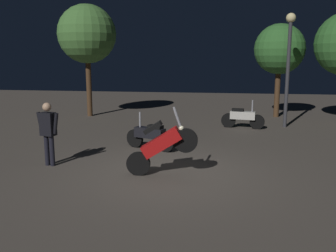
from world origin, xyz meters
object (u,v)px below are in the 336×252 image
object	(u,v)px
motorcycle_white_parked_left	(243,117)
person_rider_beside	(48,129)
motorcycle_red_foreground	(161,145)
streetlamp_near	(289,55)
motorcycle_black_parked_right	(150,135)

from	to	relation	value
motorcycle_white_parked_left	person_rider_beside	bearing A→B (deg)	-121.01
motorcycle_red_foreground	person_rider_beside	xyz separation A→B (m)	(-2.96, 0.42, 0.21)
streetlamp_near	person_rider_beside	bearing A→B (deg)	-137.19
motorcycle_black_parked_right	motorcycle_white_parked_left	bearing A→B (deg)	-104.80
motorcycle_black_parked_right	motorcycle_red_foreground	bearing A→B (deg)	129.76
motorcycle_white_parked_left	person_rider_beside	distance (m)	7.74
motorcycle_red_foreground	person_rider_beside	distance (m)	2.99
motorcycle_red_foreground	motorcycle_white_parked_left	world-z (taller)	motorcycle_red_foreground
motorcycle_white_parked_left	streetlamp_near	xyz separation A→B (m)	(1.67, 0.48, 2.38)
motorcycle_red_foreground	streetlamp_near	bearing A→B (deg)	57.66
motorcycle_black_parked_right	streetlamp_near	world-z (taller)	streetlamp_near
motorcycle_black_parked_right	streetlamp_near	xyz separation A→B (m)	(4.56, 4.28, 2.38)
motorcycle_red_foreground	streetlamp_near	world-z (taller)	streetlamp_near
motorcycle_white_parked_left	motorcycle_red_foreground	bearing A→B (deg)	-98.70
motorcycle_red_foreground	motorcycle_black_parked_right	bearing A→B (deg)	104.60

